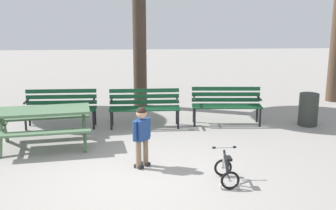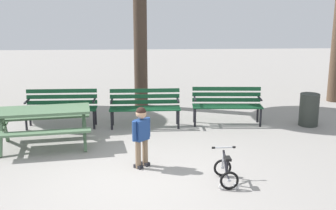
{
  "view_description": "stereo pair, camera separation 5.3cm",
  "coord_description": "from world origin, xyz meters",
  "px_view_note": "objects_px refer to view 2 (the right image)",
  "views": [
    {
      "loc": [
        0.18,
        -6.72,
        2.92
      ],
      "look_at": [
        0.65,
        1.61,
        0.85
      ],
      "focal_mm": 47.14,
      "sensor_mm": 36.0,
      "label": 1
    },
    {
      "loc": [
        0.23,
        -6.72,
        2.92
      ],
      "look_at": [
        0.65,
        1.61,
        0.85
      ],
      "focal_mm": 47.14,
      "sensor_mm": 36.0,
      "label": 2
    }
  ],
  "objects_px": {
    "park_bench_right": "(227,102)",
    "child_standing": "(141,132)",
    "park_bench_far_left": "(61,105)",
    "kids_bicycle": "(226,171)",
    "picnic_table": "(43,118)",
    "park_bench_left": "(145,104)",
    "trash_bin": "(309,110)"
  },
  "relations": [
    {
      "from": "child_standing",
      "to": "trash_bin",
      "type": "relative_size",
      "value": 1.45
    },
    {
      "from": "child_standing",
      "to": "kids_bicycle",
      "type": "relative_size",
      "value": 1.9
    },
    {
      "from": "picnic_table",
      "to": "park_bench_far_left",
      "type": "xyz_separation_m",
      "value": [
        0.1,
        1.37,
        -0.08
      ]
    },
    {
      "from": "child_standing",
      "to": "picnic_table",
      "type": "bearing_deg",
      "value": 148.47
    },
    {
      "from": "kids_bicycle",
      "to": "trash_bin",
      "type": "bearing_deg",
      "value": 51.48
    },
    {
      "from": "park_bench_far_left",
      "to": "park_bench_right",
      "type": "relative_size",
      "value": 0.99
    },
    {
      "from": "park_bench_far_left",
      "to": "park_bench_left",
      "type": "height_order",
      "value": "same"
    },
    {
      "from": "picnic_table",
      "to": "park_bench_right",
      "type": "height_order",
      "value": "park_bench_right"
    },
    {
      "from": "picnic_table",
      "to": "park_bench_left",
      "type": "distance_m",
      "value": 2.39
    },
    {
      "from": "kids_bicycle",
      "to": "trash_bin",
      "type": "distance_m",
      "value": 3.99
    },
    {
      "from": "picnic_table",
      "to": "park_bench_right",
      "type": "bearing_deg",
      "value": 20.03
    },
    {
      "from": "park_bench_far_left",
      "to": "kids_bicycle",
      "type": "distance_m",
      "value": 4.61
    },
    {
      "from": "park_bench_far_left",
      "to": "kids_bicycle",
      "type": "bearing_deg",
      "value": -46.02
    },
    {
      "from": "picnic_table",
      "to": "kids_bicycle",
      "type": "bearing_deg",
      "value": -30.56
    },
    {
      "from": "picnic_table",
      "to": "child_standing",
      "type": "xyz_separation_m",
      "value": [
        1.94,
        -1.19,
        0.05
      ]
    },
    {
      "from": "park_bench_left",
      "to": "child_standing",
      "type": "distance_m",
      "value": 2.51
    },
    {
      "from": "kids_bicycle",
      "to": "trash_bin",
      "type": "relative_size",
      "value": 0.76
    },
    {
      "from": "park_bench_right",
      "to": "child_standing",
      "type": "height_order",
      "value": "child_standing"
    },
    {
      "from": "park_bench_far_left",
      "to": "trash_bin",
      "type": "relative_size",
      "value": 2.15
    },
    {
      "from": "park_bench_left",
      "to": "child_standing",
      "type": "bearing_deg",
      "value": -91.33
    },
    {
      "from": "picnic_table",
      "to": "kids_bicycle",
      "type": "height_order",
      "value": "picnic_table"
    },
    {
      "from": "park_bench_left",
      "to": "picnic_table",
      "type": "bearing_deg",
      "value": -146.62
    },
    {
      "from": "child_standing",
      "to": "kids_bicycle",
      "type": "bearing_deg",
      "value": -29.14
    },
    {
      "from": "park_bench_far_left",
      "to": "park_bench_right",
      "type": "bearing_deg",
      "value": 0.84
    },
    {
      "from": "picnic_table",
      "to": "park_bench_left",
      "type": "relative_size",
      "value": 1.24
    },
    {
      "from": "park_bench_right",
      "to": "child_standing",
      "type": "distance_m",
      "value": 3.27
    },
    {
      "from": "park_bench_left",
      "to": "kids_bicycle",
      "type": "distance_m",
      "value": 3.52
    },
    {
      "from": "park_bench_far_left",
      "to": "kids_bicycle",
      "type": "relative_size",
      "value": 2.81
    },
    {
      "from": "picnic_table",
      "to": "trash_bin",
      "type": "xyz_separation_m",
      "value": [
        5.77,
        1.18,
        -0.22
      ]
    },
    {
      "from": "park_bench_right",
      "to": "picnic_table",
      "type": "bearing_deg",
      "value": -159.97
    },
    {
      "from": "kids_bicycle",
      "to": "child_standing",
      "type": "bearing_deg",
      "value": 150.86
    },
    {
      "from": "park_bench_right",
      "to": "kids_bicycle",
      "type": "distance_m",
      "value": 3.43
    }
  ]
}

